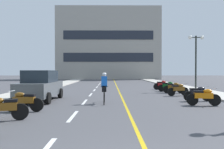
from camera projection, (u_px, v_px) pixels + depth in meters
The scene contains 27 objects.
ground_plane at pixel (115, 88), 23.74m from camera, with size 140.00×140.00×0.00m, color #47474C.
curb_left at pixel (55, 85), 26.67m from camera, with size 2.40×72.00×0.12m, color #B7B2A8.
curb_right at pixel (174, 85), 26.80m from camera, with size 2.40×72.00×0.12m, color #B7B2A8.
lane_dash_1 at pixel (73, 116), 8.72m from camera, with size 0.14×2.20×0.01m, color silver.
lane_dash_2 at pixel (85, 102), 12.72m from camera, with size 0.14×2.20×0.01m, color silver.
lane_dash_3 at pixel (91, 95), 16.72m from camera, with size 0.14×2.20×0.01m, color silver.
lane_dash_4 at pixel (94, 90), 20.72m from camera, with size 0.14×2.20×0.01m, color silver.
lane_dash_5 at pixel (97, 87), 24.72m from camera, with size 0.14×2.20×0.01m, color silver.
lane_dash_6 at pixel (99, 85), 28.72m from camera, with size 0.14×2.20×0.01m, color silver.
lane_dash_7 at pixel (100, 83), 32.72m from camera, with size 0.14×2.20×0.01m, color silver.
lane_dash_8 at pixel (101, 82), 36.72m from camera, with size 0.14×2.20×0.01m, color silver.
lane_dash_9 at pixel (102, 81), 40.72m from camera, with size 0.14×2.20×0.01m, color silver.
lane_dash_10 at pixel (103, 80), 44.71m from camera, with size 0.14×2.20×0.01m, color silver.
lane_dash_11 at pixel (103, 79), 48.71m from camera, with size 0.14×2.20×0.01m, color silver.
centre_line_yellow at pixel (116, 86), 26.74m from camera, with size 0.12×66.00×0.01m, color gold.
office_building at pixel (108, 44), 50.68m from camera, with size 22.98×6.26×15.94m.
street_lamp_mid at pixel (196, 50), 20.24m from camera, with size 1.46×0.36×4.92m.
parked_car_near at pixel (41, 85), 13.26m from camera, with size 1.97×4.22×1.82m.
motorcycle_1 at pixel (3, 108), 7.82m from camera, with size 1.64×0.79×0.92m.
motorcycle_2 at pixel (24, 101), 9.68m from camera, with size 1.70×0.60×0.92m.
motorcycle_3 at pixel (204, 96), 11.38m from camera, with size 1.69×0.60×0.92m.
motorcycle_4 at pixel (198, 93), 13.04m from camera, with size 1.70×0.60×0.92m.
motorcycle_5 at pixel (178, 89), 15.88m from camera, with size 1.66×0.72×0.92m.
motorcycle_6 at pixel (174, 87), 17.80m from camera, with size 1.70×0.60×0.92m.
motorcycle_7 at pixel (168, 86), 19.30m from camera, with size 1.69×0.63×0.92m.
motorcycle_8 at pixel (162, 85), 21.39m from camera, with size 1.68×0.66×0.92m.
cyclist_rider at pixel (104, 87), 12.18m from camera, with size 0.42×1.77×1.71m.
Camera 1 is at (-0.54, -2.71, 1.76)m, focal length 35.57 mm.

